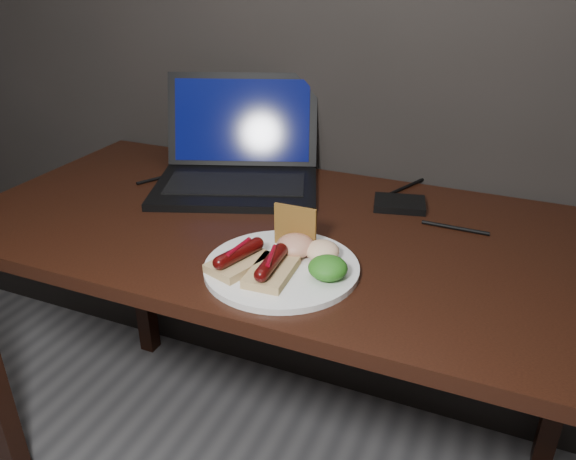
% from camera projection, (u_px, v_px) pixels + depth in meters
% --- Properties ---
extents(desk, '(1.40, 0.70, 0.75)m').
position_uv_depth(desk, '(282.00, 260.00, 1.25)').
color(desk, black).
rests_on(desk, ground).
extents(laptop, '(0.49, 0.47, 0.25)m').
position_uv_depth(laptop, '(238.00, 162.00, 1.41)').
color(laptop, black).
rests_on(laptop, desk).
extents(hard_drive, '(0.13, 0.11, 0.02)m').
position_uv_depth(hard_drive, '(399.00, 204.00, 1.29)').
color(hard_drive, black).
rests_on(hard_drive, desk).
extents(desk_cables, '(0.85, 0.44, 0.01)m').
position_uv_depth(desk_cables, '(320.00, 198.00, 1.33)').
color(desk_cables, black).
rests_on(desk_cables, desk).
extents(plate, '(0.35, 0.35, 0.01)m').
position_uv_depth(plate, '(282.00, 268.00, 1.03)').
color(plate, white).
rests_on(plate, desk).
extents(bread_sausage_left, '(0.10, 0.13, 0.04)m').
position_uv_depth(bread_sausage_left, '(239.00, 259.00, 1.01)').
color(bread_sausage_left, '#D4BE7C').
rests_on(bread_sausage_left, plate).
extents(bread_sausage_center, '(0.08, 0.12, 0.04)m').
position_uv_depth(bread_sausage_center, '(271.00, 268.00, 0.99)').
color(bread_sausage_center, '#D4BE7C').
rests_on(bread_sausage_center, plate).
extents(crispbread, '(0.08, 0.01, 0.08)m').
position_uv_depth(crispbread, '(295.00, 227.00, 1.07)').
color(crispbread, '#9C672A').
rests_on(crispbread, plate).
extents(salad_greens, '(0.07, 0.07, 0.04)m').
position_uv_depth(salad_greens, '(328.00, 268.00, 0.98)').
color(salad_greens, '#1E5811').
rests_on(salad_greens, plate).
extents(salsa_mound, '(0.07, 0.07, 0.04)m').
position_uv_depth(salsa_mound, '(295.00, 245.00, 1.05)').
color(salsa_mound, '#AA1113').
rests_on(salsa_mound, plate).
extents(coleslaw_mound, '(0.06, 0.06, 0.04)m').
position_uv_depth(coleslaw_mound, '(322.00, 251.00, 1.04)').
color(coleslaw_mound, white).
rests_on(coleslaw_mound, plate).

